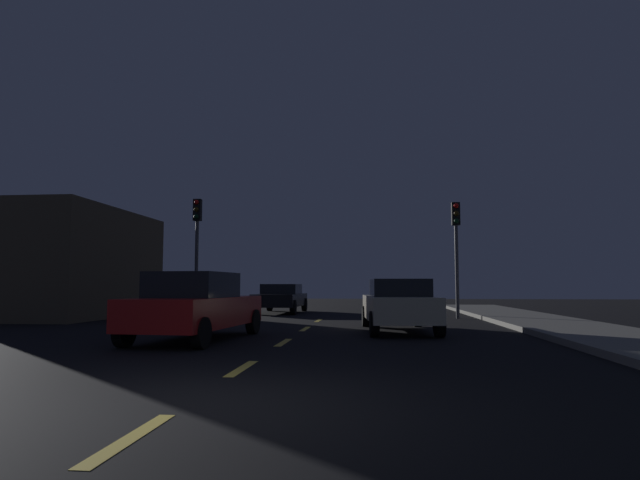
# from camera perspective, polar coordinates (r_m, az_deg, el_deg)

# --- Properties ---
(ground_plane) EXTENTS (80.00, 80.00, 0.00)m
(ground_plane) POSITION_cam_1_polar(r_m,az_deg,el_deg) (12.85, -3.43, -10.50)
(ground_plane) COLOR black
(sidewalk_curb_right) EXTENTS (3.00, 40.00, 0.15)m
(sidewalk_curb_right) POSITION_cam_1_polar(r_m,az_deg,el_deg) (13.81, 29.47, -9.18)
(sidewalk_curb_right) COLOR gray
(sidewalk_curb_right) RESTS_ON ground_plane
(lane_stripe_nearest) EXTENTS (0.16, 1.60, 0.01)m
(lane_stripe_nearest) POSITION_cam_1_polar(r_m,az_deg,el_deg) (5.03, -19.38, -19.14)
(lane_stripe_nearest) COLOR #EACC4C
(lane_stripe_nearest) RESTS_ON ground_plane
(lane_stripe_second) EXTENTS (0.16, 1.60, 0.01)m
(lane_stripe_second) POSITION_cam_1_polar(r_m,az_deg,el_deg) (8.56, -8.25, -13.29)
(lane_stripe_second) COLOR #EACC4C
(lane_stripe_second) RESTS_ON ground_plane
(lane_stripe_third) EXTENTS (0.16, 1.60, 0.01)m
(lane_stripe_third) POSITION_cam_1_polar(r_m,az_deg,el_deg) (12.26, -3.89, -10.76)
(lane_stripe_third) COLOR #EACC4C
(lane_stripe_third) RESTS_ON ground_plane
(lane_stripe_fourth) EXTENTS (0.16, 1.60, 0.01)m
(lane_stripe_fourth) POSITION_cam_1_polar(r_m,az_deg,el_deg) (16.00, -1.58, -9.38)
(lane_stripe_fourth) COLOR #EACC4C
(lane_stripe_fourth) RESTS_ON ground_plane
(lane_stripe_fifth) EXTENTS (0.16, 1.60, 0.01)m
(lane_stripe_fifth) POSITION_cam_1_polar(r_m,az_deg,el_deg) (19.77, -0.16, -8.52)
(lane_stripe_fifth) COLOR #EACC4C
(lane_stripe_fifth) RESTS_ON ground_plane
(traffic_signal_left) EXTENTS (0.32, 0.38, 4.83)m
(traffic_signal_left) POSITION_cam_1_polar(r_m,az_deg,el_deg) (22.64, -12.90, 0.64)
(traffic_signal_left) COLOR #4C4C51
(traffic_signal_left) RESTS_ON ground_plane
(traffic_signal_right) EXTENTS (0.32, 0.38, 4.53)m
(traffic_signal_right) POSITION_cam_1_polar(r_m,az_deg,el_deg) (21.67, 14.22, 0.39)
(traffic_signal_right) COLOR #4C4C51
(traffic_signal_right) RESTS_ON ground_plane
(car_stopped_ahead) EXTENTS (2.13, 4.66, 1.45)m
(car_stopped_ahead) POSITION_cam_1_polar(r_m,az_deg,el_deg) (15.23, 8.29, -6.75)
(car_stopped_ahead) COLOR beige
(car_stopped_ahead) RESTS_ON ground_plane
(car_adjacent_lane) EXTENTS (2.21, 4.71, 1.58)m
(car_adjacent_lane) POSITION_cam_1_polar(r_m,az_deg,el_deg) (13.03, -13.00, -6.81)
(car_adjacent_lane) COLOR #B21919
(car_adjacent_lane) RESTS_ON ground_plane
(car_oncoming_far) EXTENTS (2.04, 4.53, 1.34)m
(car_oncoming_far) POSITION_cam_1_polar(r_m,az_deg,el_deg) (25.51, -4.16, -6.10)
(car_oncoming_far) COLOR black
(car_oncoming_far) RESTS_ON ground_plane
(storefront_left) EXTENTS (4.23, 7.92, 4.32)m
(storefront_left) POSITION_cam_1_polar(r_m,az_deg,el_deg) (24.12, -24.52, -2.29)
(storefront_left) COLOR brown
(storefront_left) RESTS_ON ground_plane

